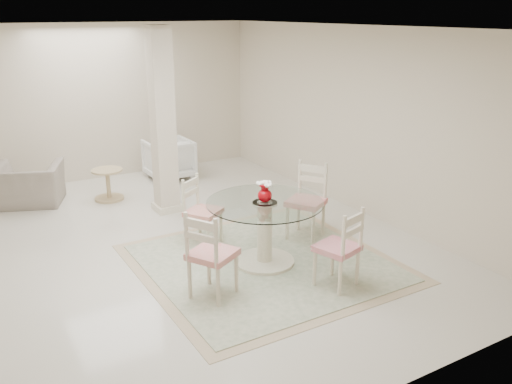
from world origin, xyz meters
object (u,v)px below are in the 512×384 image
column (163,122)px  dining_table (265,233)px  recliner_taupe (28,185)px  side_table (108,186)px  dining_chair_south (342,243)px  armchair_white (169,159)px  dining_chair_west (209,249)px  dining_chair_east (308,195)px  red_vase (265,192)px  dining_chair_north (199,206)px

column → dining_table: size_ratio=1.98×
recliner_taupe → side_table: bearing=-178.0°
dining_chair_south → armchair_white: bearing=-106.0°
armchair_white → dining_chair_west: bearing=72.6°
column → recliner_taupe: bearing=142.6°
dining_chair_west → recliner_taupe: 4.24m
column → dining_chair_west: bearing=-102.7°
dining_chair_west → side_table: dining_chair_west is taller
dining_table → side_table: size_ratio=2.72×
dining_chair_west → armchair_white: size_ratio=1.38×
dining_chair_east → dining_table: bearing=-97.3°
dining_table → dining_chair_east: size_ratio=1.23×
dining_chair_east → dining_chair_south: 1.45m
armchair_white → dining_chair_south: bearing=89.8°
dining_chair_south → dining_table: bearing=-83.3°
dining_table → red_vase: (0.00, -0.00, 0.51)m
dining_chair_south → armchair_white: dining_chair_south is taller
dining_chair_north → dining_chair_south: bearing=-99.5°
red_vase → dining_chair_west: dining_chair_west is taller
dining_table → dining_chair_north: 1.02m
armchair_white → dining_table: bearing=84.0°
dining_table → dining_chair_west: (-0.93, -0.42, 0.17)m
dining_table → red_vase: bearing=-18.4°
dining_chair_north → side_table: bearing=69.1°
dining_chair_north → dining_chair_south: 2.03m
dining_chair_north → recliner_taupe: bearing=87.5°
dining_chair_north → dining_chair_south: (0.82, -1.86, 0.01)m
dining_chair_north → dining_chair_west: dining_chair_west is taller
dining_chair_east → side_table: bearing=-178.3°
dining_table → red_vase: size_ratio=5.34×
dining_chair_west → side_table: (-0.00, 3.67, -0.34)m
column → dining_chair_east: bearing=-56.9°
dining_table → side_table: dining_table is taller
side_table → red_vase: bearing=-74.0°
dining_chair_north → dining_chair_west: 1.44m
dining_chair_east → dining_chair_west: size_ratio=1.03×
dining_chair_west → recliner_taupe: bearing=-14.4°
dining_table → dining_chair_east: (0.93, 0.42, 0.18)m
column → armchair_white: column is taller
column → dining_chair_south: size_ratio=2.65×
dining_chair_west → side_table: bearing=-29.8°
column → dining_chair_east: 2.40m
red_vase → dining_chair_west: bearing=-155.8°
red_vase → dining_chair_north: (-0.42, 0.92, -0.39)m
column → dining_chair_north: 1.63m
dining_chair_west → dining_chair_south: (1.33, -0.51, -0.03)m
column → dining_chair_north: size_ratio=2.72×
armchair_white → side_table: bearing=24.5°
column → dining_chair_south: (0.71, -3.26, -0.81)m
dining_chair_north → dining_chair_east: bearing=-53.7°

